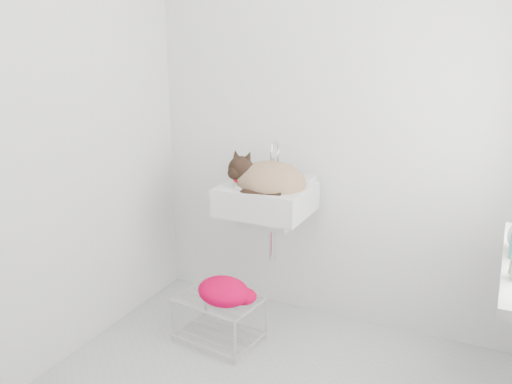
% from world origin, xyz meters
% --- Properties ---
extents(back_wall, '(2.20, 0.02, 2.50)m').
position_xyz_m(back_wall, '(0.00, 1.00, 1.25)').
color(back_wall, white).
rests_on(back_wall, ground).
extents(left_wall, '(0.02, 2.00, 2.50)m').
position_xyz_m(left_wall, '(-1.10, 0.00, 1.25)').
color(left_wall, white).
rests_on(left_wall, ground).
extents(sink, '(0.49, 0.42, 0.19)m').
position_xyz_m(sink, '(-0.29, 0.74, 0.85)').
color(sink, white).
rests_on(sink, back_wall).
extents(faucet, '(0.18, 0.12, 0.18)m').
position_xyz_m(faucet, '(-0.29, 0.92, 0.99)').
color(faucet, silver).
rests_on(faucet, sink).
extents(cat, '(0.42, 0.34, 0.26)m').
position_xyz_m(cat, '(-0.28, 0.72, 0.89)').
color(cat, '#A18166').
rests_on(cat, sink).
extents(wire_rack, '(0.48, 0.36, 0.26)m').
position_xyz_m(wire_rack, '(-0.45, 0.44, 0.15)').
color(wire_rack, beige).
rests_on(wire_rack, floor).
extents(towel, '(0.36, 0.30, 0.13)m').
position_xyz_m(towel, '(-0.39, 0.41, 0.29)').
color(towel, '#DE0000').
rests_on(towel, wire_rack).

